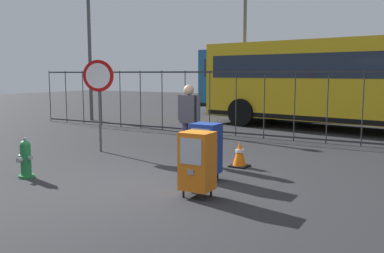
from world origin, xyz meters
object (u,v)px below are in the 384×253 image
at_px(bus_far, 318,78).
at_px(street_light_near_left, 245,19).
at_px(newspaper_box_primary, 206,148).
at_px(stop_sign, 99,86).
at_px(pedestrian, 189,118).
at_px(street_light_near_right, 89,24).
at_px(fire_hydrant, 26,159).
at_px(traffic_cone, 240,154).
at_px(newspaper_box_secondary, 197,161).
at_px(bus_near, 358,80).

relative_size(bus_far, street_light_near_left, 1.53).
distance_m(newspaper_box_primary, bus_far, 12.27).
distance_m(stop_sign, pedestrian, 2.57).
xyz_separation_m(bus_far, street_light_near_right, (-7.67, -6.01, 2.16)).
xyz_separation_m(fire_hydrant, newspaper_box_primary, (2.93, 1.55, 0.22)).
xyz_separation_m(fire_hydrant, street_light_near_right, (-5.67, 7.71, 3.51)).
bearing_deg(street_light_near_right, bus_far, 38.07).
xyz_separation_m(traffic_cone, street_light_near_left, (-3.17, 7.71, 3.77)).
bearing_deg(bus_far, newspaper_box_primary, -88.09).
relative_size(newspaper_box_primary, stop_sign, 0.46).
distance_m(fire_hydrant, newspaper_box_primary, 3.32).
height_order(newspaper_box_secondary, pedestrian, pedestrian).
bearing_deg(street_light_near_left, bus_far, 56.35).
distance_m(newspaper_box_secondary, bus_near, 9.23).
xyz_separation_m(traffic_cone, street_light_near_right, (-8.71, 4.91, 3.60)).
relative_size(newspaper_box_primary, street_light_near_left, 0.15).
xyz_separation_m(stop_sign, pedestrian, (2.48, 0.06, -0.65)).
height_order(pedestrian, street_light_near_left, street_light_near_left).
xyz_separation_m(newspaper_box_secondary, bus_near, (0.94, 9.11, 1.14)).
distance_m(newspaper_box_secondary, street_light_near_right, 11.97).
distance_m(pedestrian, traffic_cone, 1.34).
height_order(stop_sign, pedestrian, stop_sign).
bearing_deg(newspaper_box_primary, stop_sign, 162.85).
height_order(fire_hydrant, street_light_near_left, street_light_near_left).
bearing_deg(fire_hydrant, pedestrian, 54.71).
relative_size(fire_hydrant, bus_far, 0.07).
bearing_deg(street_light_near_right, newspaper_box_primary, -35.67).
height_order(newspaper_box_primary, bus_far, bus_far).
bearing_deg(newspaper_box_secondary, stop_sign, 151.61).
distance_m(pedestrian, bus_near, 7.37).
bearing_deg(pedestrian, bus_far, 89.44).
distance_m(fire_hydrant, street_light_near_left, 11.14).
distance_m(traffic_cone, street_light_near_right, 10.63).
bearing_deg(newspaper_box_primary, newspaper_box_secondary, -68.90).
bearing_deg(newspaper_box_primary, street_light_near_left, 108.80).
height_order(newspaper_box_secondary, street_light_near_left, street_light_near_left).
bearing_deg(bus_near, street_light_near_left, 177.11).
height_order(newspaper_box_primary, stop_sign, stop_sign).
relative_size(fire_hydrant, street_light_near_right, 0.11).
relative_size(traffic_cone, street_light_near_left, 0.08).
height_order(traffic_cone, street_light_near_right, street_light_near_right).
height_order(fire_hydrant, stop_sign, stop_sign).
relative_size(fire_hydrant, street_light_near_left, 0.11).
distance_m(traffic_cone, bus_near, 7.09).
xyz_separation_m(newspaper_box_secondary, bus_far, (-1.31, 13.21, 1.14)).
bearing_deg(newspaper_box_secondary, street_light_near_right, 141.32).
xyz_separation_m(newspaper_box_secondary, stop_sign, (-3.90, 2.11, 1.03)).
relative_size(newspaper_box_secondary, pedestrian, 0.61).
relative_size(newspaper_box_primary, newspaper_box_secondary, 1.00).
bearing_deg(fire_hydrant, street_light_near_right, 126.30).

